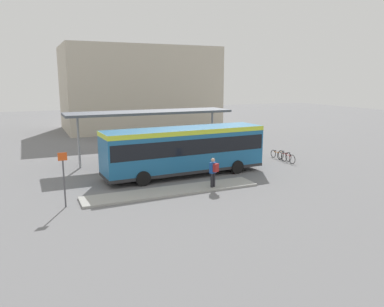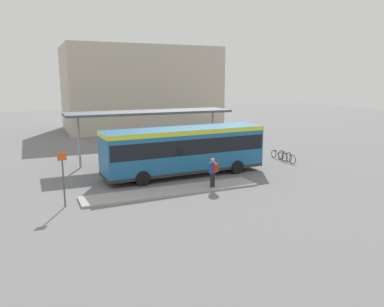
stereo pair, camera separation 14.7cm
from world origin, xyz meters
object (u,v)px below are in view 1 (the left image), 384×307
Objects in this scene: city_bus at (185,148)px; bicycle_orange at (276,155)px; pedestrian_waiting at (214,171)px; potted_planter_near_shelter at (108,164)px; bicycle_red at (288,158)px; bicycle_black at (285,156)px; platform_sign at (64,177)px.

bicycle_orange is (8.89, 1.87, -1.53)m from city_bus.
bicycle_orange is (8.64, 5.59, -0.78)m from pedestrian_waiting.
potted_planter_near_shelter is at bearing 147.97° from city_bus.
bicycle_red is 0.97× the size of bicycle_black.
pedestrian_waiting reaches higher than potted_planter_near_shelter.
pedestrian_waiting is at bearing -88.67° from city_bus.
pedestrian_waiting is 1.46× the size of potted_planter_near_shelter.
platform_sign reaches higher than bicycle_red.
pedestrian_waiting is at bearing 114.29° from bicycle_red.
city_bus is 9.27× the size of potted_planter_near_shelter.
bicycle_red is 1.61m from bicycle_orange.
bicycle_orange is at bearing -3.11° from potted_planter_near_shelter.
bicycle_orange is 17.76m from platform_sign.
pedestrian_waiting is 9.45m from bicycle_red.
bicycle_black is at bearing -85.09° from pedestrian_waiting.
pedestrian_waiting is at bearing -1.58° from platform_sign.
potted_planter_near_shelter is (-4.83, 6.32, -0.49)m from pedestrian_waiting.
pedestrian_waiting is 1.03× the size of bicycle_red.
city_bus is 5.41m from potted_planter_near_shelter.
city_bus is at bearing 23.58° from platform_sign.
potted_planter_near_shelter is (-13.65, 1.53, 0.25)m from bicycle_black.
pedestrian_waiting is 8.27m from platform_sign.
potted_planter_near_shelter reaches higher than bicycle_orange.
bicycle_orange is at bearing 9.38° from city_bus.
bicycle_black is (0.29, 0.80, 0.01)m from bicycle_red.
potted_planter_near_shelter is at bearing -93.02° from bicycle_orange.
city_bus is 6.41× the size of bicycle_black.
city_bus is 6.58× the size of bicycle_red.
city_bus is at bearing -78.06° from bicycle_orange.
bicycle_black is at bearing 14.94° from platform_sign.
city_bus is 8.92m from bicycle_red.
bicycle_red is (8.79, 0.26, -1.50)m from city_bus.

